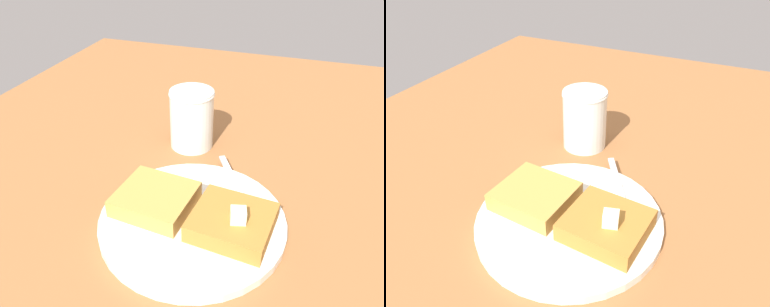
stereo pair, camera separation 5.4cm
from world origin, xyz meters
The scene contains 7 objects.
table_surface centered at (0.00, 0.00, 0.97)cm, with size 115.95×115.95×1.94cm, color #935D33.
plate centered at (6.01, 10.93, 2.62)cm, with size 23.70×23.70×1.21cm.
toast_slice_left centered at (0.79, 11.44, 4.35)cm, with size 9.44×8.69×2.40cm, color #A76E2C.
toast_slice_middle centered at (11.24, 10.42, 4.35)cm, with size 9.44×8.69×2.40cm, color #BF8D40.
butter_pat_primary centered at (0.44, 12.35, 6.45)cm, with size 1.80×1.62×1.80cm, color #F1EEC7.
fork centered at (1.32, 4.51, 3.33)cm, with size 9.32×14.53×0.36cm.
syrup_jar centered at (12.23, -7.41, 6.67)cm, with size 7.38×7.38×9.89cm.
Camera 2 is at (-10.01, 42.27, 36.01)cm, focal length 35.00 mm.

